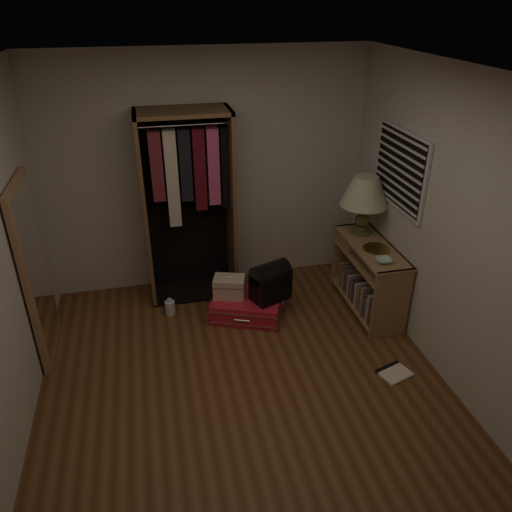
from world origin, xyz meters
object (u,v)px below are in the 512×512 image
Objects in this scene: floor_mirror at (36,272)px; white_jug at (170,307)px; train_case at (229,287)px; table_lamp at (365,192)px; black_bag at (270,281)px; console_bookshelf at (367,274)px; pink_suitcase at (247,306)px; open_wardrobe at (190,190)px.

floor_mirror is 1.42m from white_jug.
train_case is 1.72m from table_lamp.
console_bookshelf is at bearing -23.25° from black_bag.
black_bag is (2.18, 0.06, -0.41)m from floor_mirror.
white_jug is (1.15, 0.34, -0.77)m from floor_mirror.
floor_mirror is 2.08m from pink_suitcase.
floor_mirror is at bearing -152.38° from open_wardrobe.
open_wardrobe is 11.08× the size of white_jug.
console_bookshelf is 1.06m from black_bag.
white_jug is at bearing 16.25° from floor_mirror.
open_wardrobe reaches higher than table_lamp.
pink_suitcase is at bearing 141.21° from black_bag.
white_jug is at bearing 142.71° from black_bag.
train_case reaches higher than pink_suitcase.
pink_suitcase is 1.37× the size of table_lamp.
open_wardrobe is 3.23× the size of table_lamp.
floor_mirror is 2.22m from black_bag.
pink_suitcase is (1.94, 0.13, -0.74)m from floor_mirror.
black_bag is at bearing -166.78° from table_lamp.
table_lamp is (1.47, 0.11, 0.88)m from train_case.
black_bag is 2.42× the size of white_jug.
pink_suitcase reaches higher than white_jug.
train_case is 0.69m from white_jug.
train_case is at bearing -12.41° from white_jug.
open_wardrobe reaches higher than console_bookshelf.
open_wardrobe is at bearing 165.16° from table_lamp.
pink_suitcase is 0.82m from white_jug.
console_bookshelf is 2.50× the size of black_bag.
open_wardrobe is 1.26m from white_jug.
open_wardrobe is at bearing 157.25° from console_bookshelf.
table_lamp reaches higher than train_case.
open_wardrobe is (-1.76, 0.74, 0.82)m from console_bookshelf.
open_wardrobe is at bearing 134.30° from train_case.
black_bag is at bearing 4.88° from pink_suitcase.
open_wardrobe is at bearing 27.62° from floor_mirror.
console_bookshelf is at bearing -22.75° from open_wardrobe.
pink_suitcase is at bearing -5.77° from train_case.
open_wardrobe is 1.27m from black_bag.
table_lamp reaches higher than white_jug.
train_case is at bearing 6.37° from floor_mirror.
console_bookshelf reaches higher than white_jug.
pink_suitcase is at bearing 3.76° from floor_mirror.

